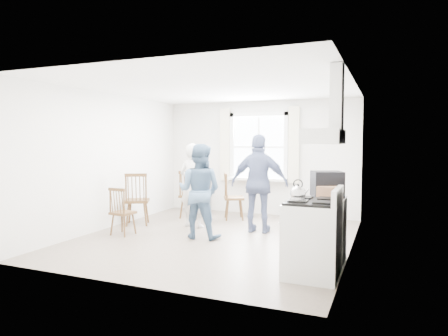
% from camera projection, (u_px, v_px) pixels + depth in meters
% --- Properties ---
extents(room_shell, '(4.62, 5.12, 2.64)m').
position_uv_depth(room_shell, '(216.00, 163.00, 6.88)').
color(room_shell, '#796A5D').
rests_on(room_shell, ground).
extents(window_assembly, '(1.88, 0.24, 1.70)m').
position_uv_depth(window_assembly, '(258.00, 151.00, 9.13)').
color(window_assembly, white).
rests_on(window_assembly, room_shell).
extents(range_hood, '(0.45, 0.76, 0.94)m').
position_uv_depth(range_hood, '(328.00, 123.00, 4.81)').
color(range_hood, white).
rests_on(range_hood, room_shell).
extents(shelf_unit, '(0.40, 0.30, 0.80)m').
position_uv_depth(shelf_unit, '(201.00, 194.00, 9.63)').
color(shelf_unit, slate).
rests_on(shelf_unit, ground).
extents(gas_stove, '(0.68, 0.76, 1.12)m').
position_uv_depth(gas_stove, '(313.00, 238.00, 4.97)').
color(gas_stove, silver).
rests_on(gas_stove, ground).
extents(kettle, '(0.19, 0.19, 0.27)m').
position_uv_depth(kettle, '(298.00, 194.00, 4.87)').
color(kettle, silver).
rests_on(kettle, gas_stove).
extents(low_cabinet, '(0.50, 0.55, 0.90)m').
position_uv_depth(low_cabinet, '(327.00, 229.00, 5.59)').
color(low_cabinet, white).
rests_on(low_cabinet, ground).
extents(stereo_stack, '(0.51, 0.49, 0.36)m').
position_uv_depth(stereo_stack, '(327.00, 184.00, 5.62)').
color(stereo_stack, black).
rests_on(stereo_stack, low_cabinet).
extents(cardboard_box, '(0.28, 0.21, 0.17)m').
position_uv_depth(cardboard_box, '(328.00, 193.00, 5.40)').
color(cardboard_box, '#A67350').
rests_on(cardboard_box, low_cabinet).
extents(windsor_chair_a, '(0.45, 0.44, 1.05)m').
position_uv_depth(windsor_chair_a, '(189.00, 189.00, 8.64)').
color(windsor_chair_a, '#482E17').
rests_on(windsor_chair_a, ground).
extents(windsor_chair_b, '(0.39, 0.39, 0.87)m').
position_uv_depth(windsor_chair_b, '(119.00, 206.00, 7.08)').
color(windsor_chair_b, '#482E17').
rests_on(windsor_chair_b, ground).
extents(windsor_chair_c, '(0.60, 0.59, 1.06)m').
position_uv_depth(windsor_chair_c, '(137.00, 193.00, 7.91)').
color(windsor_chair_c, '#482E17').
rests_on(windsor_chair_c, ground).
extents(person_left, '(0.64, 0.64, 1.64)m').
position_uv_depth(person_left, '(194.00, 185.00, 7.79)').
color(person_left, silver).
rests_on(person_left, ground).
extents(person_mid, '(0.84, 0.84, 1.64)m').
position_uv_depth(person_mid, '(199.00, 191.00, 6.92)').
color(person_mid, '#496688').
rests_on(person_mid, ground).
extents(person_right, '(1.14, 1.14, 1.81)m').
position_uv_depth(person_right, '(259.00, 183.00, 7.33)').
color(person_right, navy).
rests_on(person_right, ground).
extents(potted_plant, '(0.18, 0.18, 0.32)m').
position_uv_depth(potted_plant, '(257.00, 171.00, 9.08)').
color(potted_plant, '#347636').
rests_on(potted_plant, window_assembly).
extents(windsor_chair_d, '(0.56, 0.56, 1.01)m').
position_uv_depth(windsor_chair_d, '(229.00, 191.00, 8.58)').
color(windsor_chair_d, '#482E17').
rests_on(windsor_chair_d, ground).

